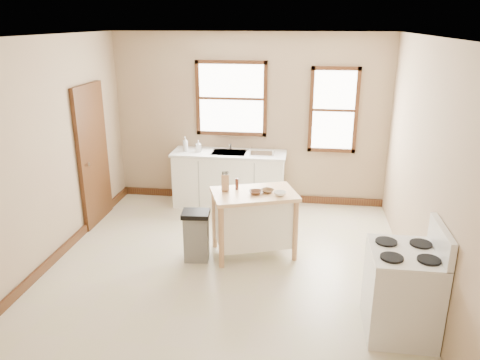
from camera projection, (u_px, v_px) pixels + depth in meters
name	position (u px, v px, depth m)	size (l,w,h in m)	color
floor	(225.00, 271.00, 5.82)	(5.00, 5.00, 0.00)	beige
ceiling	(222.00, 37.00, 4.91)	(5.00, 5.00, 0.00)	white
wall_back	(250.00, 120.00, 7.70)	(4.50, 0.04, 2.80)	tan
wall_left	(41.00, 156.00, 5.65)	(0.04, 5.00, 2.80)	tan
wall_right	(428.00, 172.00, 5.07)	(0.04, 5.00, 2.80)	tan
window_main	(231.00, 99.00, 7.61)	(1.17, 0.06, 1.22)	#3E1C11
window_side	(334.00, 110.00, 7.44)	(0.77, 0.06, 1.37)	#3E1C11
door_left	(93.00, 155.00, 6.98)	(0.06, 0.90, 2.10)	#3E1C11
baseboard_back	(249.00, 197.00, 8.11)	(4.50, 0.04, 0.12)	#3E1C11
baseboard_left	(57.00, 255.00, 6.09)	(0.04, 5.00, 0.12)	#3E1C11
sink_counter	(229.00, 179.00, 7.77)	(1.86, 0.62, 0.92)	white
faucet	(231.00, 143.00, 7.75)	(0.03, 0.03, 0.22)	silver
soap_bottle_a	(185.00, 144.00, 7.66)	(0.09, 0.09, 0.24)	#B2B2B2
soap_bottle_b	(198.00, 146.00, 7.63)	(0.08, 0.09, 0.19)	#B2B2B2
dish_rack	(262.00, 151.00, 7.50)	(0.38, 0.28, 0.09)	silver
kitchen_island	(254.00, 223.00, 6.14)	(1.06, 0.68, 0.87)	#F3D08F
knife_block	(225.00, 183.00, 6.03)	(0.10, 0.10, 0.20)	tan
pepper_grinder	(237.00, 184.00, 6.08)	(0.04, 0.04, 0.15)	#461F13
bowl_a	(255.00, 192.00, 5.94)	(0.17, 0.17, 0.04)	brown
bowl_b	(267.00, 191.00, 5.99)	(0.16, 0.16, 0.04)	brown
bowl_c	(280.00, 194.00, 5.89)	(0.15, 0.15, 0.05)	white
trash_bin	(196.00, 236.00, 6.02)	(0.34, 0.29, 0.67)	slate
gas_stove	(403.00, 280.00, 4.53)	(0.72, 0.72, 1.16)	silver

